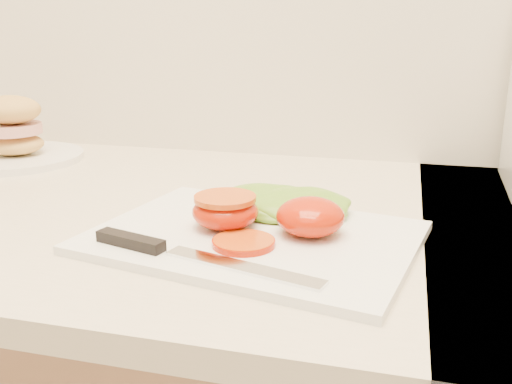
# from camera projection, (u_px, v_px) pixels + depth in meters

# --- Properties ---
(cutting_board) EXTENTS (0.39, 0.31, 0.01)m
(cutting_board) POSITION_uv_depth(u_px,v_px,m) (254.00, 237.00, 0.64)
(cutting_board) COLOR white
(cutting_board) RESTS_ON counter
(tomato_half_dome) EXTENTS (0.08, 0.08, 0.04)m
(tomato_half_dome) POSITION_uv_depth(u_px,v_px,m) (310.00, 217.00, 0.63)
(tomato_half_dome) COLOR #BE1F00
(tomato_half_dome) RESTS_ON cutting_board
(tomato_half_cut) EXTENTS (0.08, 0.08, 0.04)m
(tomato_half_cut) POSITION_uv_depth(u_px,v_px,m) (225.00, 210.00, 0.65)
(tomato_half_cut) COLOR #BE1F00
(tomato_half_cut) RESTS_ON cutting_board
(tomato_slice_0) EXTENTS (0.06, 0.06, 0.01)m
(tomato_slice_0) POSITION_uv_depth(u_px,v_px,m) (244.00, 242.00, 0.60)
(tomato_slice_0) COLOR #C95A1A
(tomato_slice_0) RESTS_ON cutting_board
(lettuce_leaf_0) EXTENTS (0.14, 0.09, 0.03)m
(lettuce_leaf_0) POSITION_uv_depth(u_px,v_px,m) (269.00, 203.00, 0.70)
(lettuce_leaf_0) COLOR olive
(lettuce_leaf_0) RESTS_ON cutting_board
(lettuce_leaf_1) EXTENTS (0.14, 0.12, 0.03)m
(lettuce_leaf_1) POSITION_uv_depth(u_px,v_px,m) (303.00, 206.00, 0.69)
(lettuce_leaf_1) COLOR olive
(lettuce_leaf_1) RESTS_ON cutting_board
(knife) EXTENTS (0.26, 0.08, 0.01)m
(knife) POSITION_uv_depth(u_px,v_px,m) (172.00, 251.00, 0.58)
(knife) COLOR silver
(knife) RESTS_ON cutting_board
(sandwich_plate) EXTENTS (0.23, 0.23, 0.11)m
(sandwich_plate) POSITION_uv_depth(u_px,v_px,m) (13.00, 138.00, 1.00)
(sandwich_plate) COLOR white
(sandwich_plate) RESTS_ON counter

